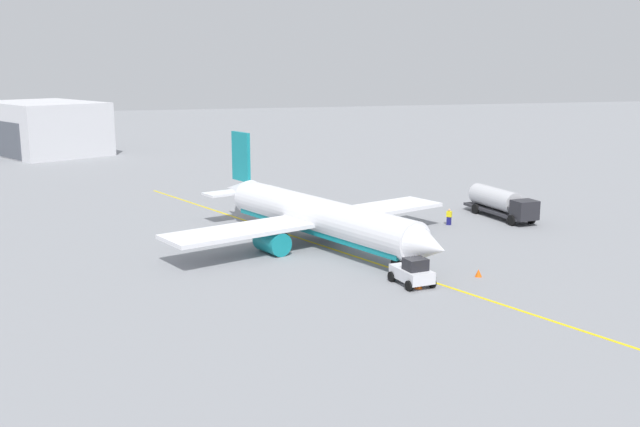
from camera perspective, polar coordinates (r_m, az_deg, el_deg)
ground_plane at (r=67.80m, az=0.00°, el=-2.48°), size 400.00×400.00×0.00m
airplane at (r=67.63m, az=-0.27°, el=-0.30°), size 31.72×29.38×9.46m
fuel_tanker at (r=81.59m, az=13.98°, el=0.86°), size 10.61×3.62×3.15m
pushback_tug at (r=56.07m, az=7.26°, el=-4.58°), size 3.84×2.75×2.20m
refueling_worker at (r=77.12m, az=10.07°, el=-0.28°), size 0.61×0.63×1.71m
safety_cone_nose at (r=55.48m, az=7.71°, el=-5.48°), size 0.64×0.64×0.71m
safety_cone_wingtip at (r=59.26m, az=12.30°, el=-4.57°), size 0.56×0.56×0.62m
distant_hangar at (r=144.09m, az=-20.79°, el=6.29°), size 27.91×24.84×9.51m
taxi_line_marking at (r=67.80m, az=0.00°, el=-2.48°), size 68.40×26.08×0.01m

